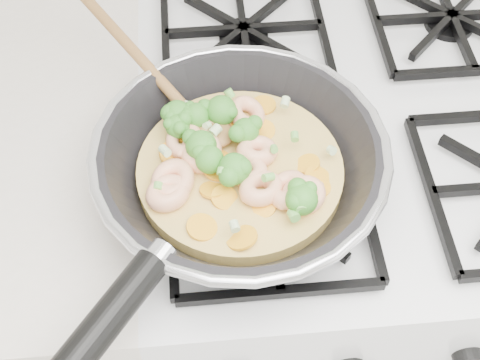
{
  "coord_description": "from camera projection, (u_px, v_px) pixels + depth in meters",
  "views": [
    {
      "loc": [
        -0.22,
        1.14,
        1.54
      ],
      "look_at": [
        -0.18,
        1.58,
        0.93
      ],
      "focal_mm": 49.2,
      "sensor_mm": 36.0,
      "label": 1
    }
  ],
  "objects": [
    {
      "name": "stove",
      "position": [
        331.0,
        271.0,
        1.21
      ],
      "size": [
        0.6,
        0.6,
        0.92
      ],
      "color": "white",
      "rests_on": "ground"
    },
    {
      "name": "skillet",
      "position": [
        235.0,
        166.0,
        0.73
      ],
      "size": [
        0.39,
        0.55,
        0.1
      ],
      "rotation": [
        0.0,
        0.0,
        0.39
      ],
      "color": "black",
      "rests_on": "stove"
    }
  ]
}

